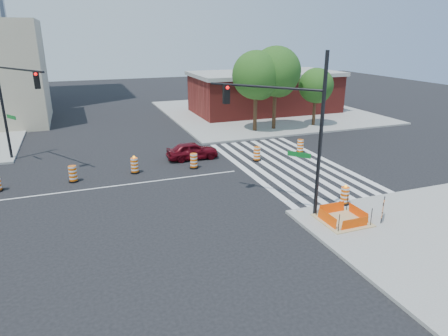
{
  "coord_description": "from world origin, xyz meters",
  "views": [
    {
      "loc": [
        -2.47,
        -23.29,
        8.76
      ],
      "look_at": [
        5.14,
        -3.01,
        1.4
      ],
      "focal_mm": 32.0,
      "sensor_mm": 36.0,
      "label": 1
    }
  ],
  "objects": [
    {
      "name": "red_coupe",
      "position": [
        5.15,
        3.6,
        0.64
      ],
      "size": [
        3.74,
        1.5,
        1.27
      ],
      "primitive_type": "imported",
      "rotation": [
        0.0,
        0.0,
        1.57
      ],
      "color": "#590711",
      "rests_on": "ground"
    },
    {
      "name": "barricade",
      "position": [
        10.84,
        -9.58,
        0.74
      ],
      "size": [
        0.68,
        0.67,
        1.07
      ],
      "rotation": [
        0.0,
        0.0,
        0.78
      ],
      "color": "#E55904",
      "rests_on": "ground"
    },
    {
      "name": "lane_centerline",
      "position": [
        0.0,
        0.0,
        0.01
      ],
      "size": [
        14.0,
        0.12,
        0.01
      ],
      "primitive_type": "cube",
      "color": "silver",
      "rests_on": "ground"
    },
    {
      "name": "crosswalk_east",
      "position": [
        10.95,
        0.0,
        0.01
      ],
      "size": [
        6.75,
        13.5,
        0.01
      ],
      "color": "silver",
      "rests_on": "ground"
    },
    {
      "name": "brick_storefront",
      "position": [
        18.0,
        18.0,
        2.32
      ],
      "size": [
        16.5,
        8.5,
        4.6
      ],
      "color": "maroon",
      "rests_on": "ground"
    },
    {
      "name": "excavation_pit",
      "position": [
        9.0,
        -9.0,
        0.22
      ],
      "size": [
        2.2,
        2.2,
        0.9
      ],
      "color": "tan",
      "rests_on": "ground"
    },
    {
      "name": "median_drum_2",
      "position": [
        -3.07,
        1.65,
        0.48
      ],
      "size": [
        0.6,
        0.6,
        1.02
      ],
      "color": "black",
      "rests_on": "ground"
    },
    {
      "name": "tree_north_c",
      "position": [
        13.01,
        9.74,
        4.93
      ],
      "size": [
        4.32,
        4.32,
        7.35
      ],
      "color": "#382314",
      "rests_on": "ground"
    },
    {
      "name": "tree_north_d",
      "position": [
        15.01,
        9.81,
        5.17
      ],
      "size": [
        4.53,
        4.53,
        7.7
      ],
      "color": "#382314",
      "rests_on": "ground"
    },
    {
      "name": "median_drum_3",
      "position": [
        0.74,
        1.96,
        0.49
      ],
      "size": [
        0.6,
        0.6,
        1.18
      ],
      "color": "black",
      "rests_on": "ground"
    },
    {
      "name": "signal_pole_nw",
      "position": [
        -6.31,
        6.63,
        5.07
      ],
      "size": [
        3.38,
        5.43,
        8.28
      ],
      "rotation": [
        0.0,
        0.0,
        -1.02
      ],
      "color": "black",
      "rests_on": "ground"
    },
    {
      "name": "median_drum_4",
      "position": [
        4.65,
        1.55,
        0.48
      ],
      "size": [
        0.6,
        0.6,
        1.02
      ],
      "color": "black",
      "rests_on": "ground"
    },
    {
      "name": "ground",
      "position": [
        0.0,
        0.0,
        0.0
      ],
      "size": [
        120.0,
        120.0,
        0.0
      ],
      "primitive_type": "plane",
      "color": "black",
      "rests_on": "ground"
    },
    {
      "name": "median_drum_6",
      "position": [
        13.37,
        2.27,
        0.48
      ],
      "size": [
        0.6,
        0.6,
        1.02
      ],
      "color": "black",
      "rests_on": "ground"
    },
    {
      "name": "pit_drum",
      "position": [
        10.3,
        -7.35,
        0.6
      ],
      "size": [
        0.55,
        0.55,
        1.08
      ],
      "color": "black",
      "rests_on": "ground"
    },
    {
      "name": "tree_north_e",
      "position": [
        19.36,
        9.79,
        3.79
      ],
      "size": [
        3.35,
        3.32,
        5.64
      ],
      "color": "#382314",
      "rests_on": "ground"
    },
    {
      "name": "sidewalk_ne",
      "position": [
        18.0,
        18.0,
        0.07
      ],
      "size": [
        22.0,
        22.0,
        0.15
      ],
      "primitive_type": "cube",
      "color": "gray",
      "rests_on": "ground"
    },
    {
      "name": "median_drum_5",
      "position": [
        9.37,
        1.56,
        0.48
      ],
      "size": [
        0.6,
        0.6,
        1.02
      ],
      "color": "black",
      "rests_on": "ground"
    },
    {
      "name": "signal_pole_se",
      "position": [
        7.09,
        -6.61,
        4.84
      ],
      "size": [
        4.02,
        4.6,
        7.89
      ],
      "rotation": [
        0.0,
        0.0,
        2.29
      ],
      "color": "black",
      "rests_on": "ground"
    }
  ]
}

